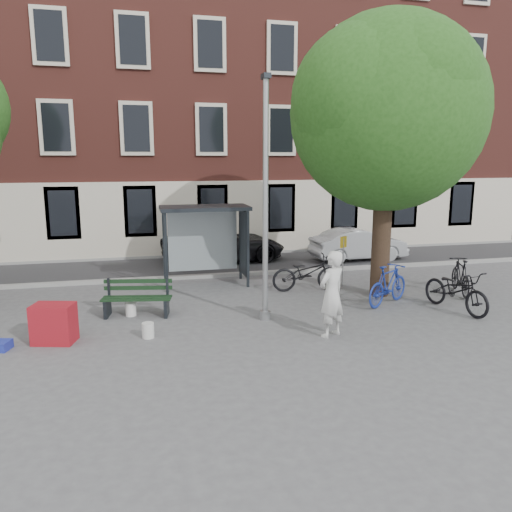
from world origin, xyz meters
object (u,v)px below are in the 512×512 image
object	(u,v)px
bus_shelter	(216,227)
car_silver	(358,244)
bike_b	(388,285)
red_stand	(54,324)
bike_d	(461,276)
notice_sign	(343,252)
painter	(332,294)
car_dark	(224,244)
bike_a	(307,273)
bench	(137,300)
lamppost	(265,213)
bike_c	(456,290)

from	to	relation	value
bus_shelter	car_silver	world-z (taller)	bus_shelter
bike_b	red_stand	distance (m)	8.90
bike_d	notice_sign	xyz separation A→B (m)	(-3.13, 1.81, 0.58)
red_stand	painter	bearing A→B (deg)	-9.67
painter	car_dark	size ratio (longest dim) A/B	0.41
bike_b	painter	bearing A→B (deg)	97.28
bike_a	notice_sign	xyz separation A→B (m)	(1.37, 0.34, 0.56)
bench	bike_a	bearing A→B (deg)	25.10
lamppost	bus_shelter	size ratio (longest dim) A/B	2.14
red_stand	notice_sign	distance (m)	9.10
bike_d	red_stand	bearing A→B (deg)	27.65
red_stand	car_dark	bearing A→B (deg)	57.09
painter	bike_b	distance (m)	3.32
bus_shelter	car_silver	distance (m)	6.93
bus_shelter	bench	xyz separation A→B (m)	(-2.62, -2.96, -1.49)
bus_shelter	lamppost	bearing A→B (deg)	-81.57
bench	notice_sign	world-z (taller)	notice_sign
bench	bike_b	xyz separation A→B (m)	(6.99, -0.63, 0.16)
painter	red_stand	world-z (taller)	painter
bike_b	car_dark	xyz separation A→B (m)	(-3.52, 7.23, 0.11)
bike_b	bike_d	xyz separation A→B (m)	(2.74, 0.53, -0.02)
notice_sign	bus_shelter	bearing A→B (deg)	139.10
bike_c	bike_a	bearing A→B (deg)	126.13
bike_a	painter	bearing A→B (deg)	172.92
bike_a	notice_sign	bearing A→B (deg)	-71.93
red_stand	notice_sign	bearing A→B (deg)	21.49
lamppost	bench	xyz separation A→B (m)	(-3.23, 1.15, -2.35)
painter	bike_c	world-z (taller)	painter
lamppost	notice_sign	bearing A→B (deg)	40.23
bike_a	bike_c	size ratio (longest dim) A/B	0.99
bike_b	red_stand	size ratio (longest dim) A/B	2.17
lamppost	bike_d	xyz separation A→B (m)	(6.50, 1.04, -2.22)
bus_shelter	bike_d	xyz separation A→B (m)	(7.11, -3.07, -1.35)
car_dark	lamppost	bearing A→B (deg)	172.45
bench	car_dark	bearing A→B (deg)	72.75
car_silver	notice_sign	bearing A→B (deg)	145.61
bus_shelter	bike_c	size ratio (longest dim) A/B	1.28
bench	car_silver	world-z (taller)	car_silver
painter	notice_sign	size ratio (longest dim) A/B	1.25
bike_d	lamppost	bearing A→B (deg)	29.28
car_silver	red_stand	size ratio (longest dim) A/B	4.40
lamppost	bike_a	bearing A→B (deg)	51.42
bike_b	car_silver	xyz separation A→B (m)	(1.94, 6.16, 0.07)
bike_a	bus_shelter	bearing A→B (deg)	62.58
bike_d	bus_shelter	bearing A→B (deg)	-3.14
painter	car_silver	bearing A→B (deg)	-146.34
bike_c	bike_d	size ratio (longest dim) A/B	1.19
notice_sign	red_stand	bearing A→B (deg)	178.17
bike_a	car_dark	size ratio (longest dim) A/B	0.44
bike_b	lamppost	bearing A→B (deg)	66.27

